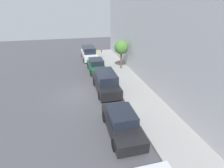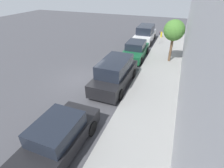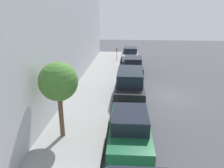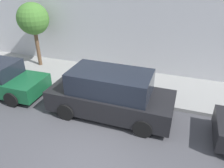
# 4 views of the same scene
# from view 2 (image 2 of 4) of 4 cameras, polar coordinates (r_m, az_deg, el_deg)

# --- Properties ---
(ground_plane) EXTENTS (60.00, 60.00, 0.00)m
(ground_plane) POSITION_cam_2_polar(r_m,az_deg,el_deg) (13.11, -9.25, 1.29)
(ground_plane) COLOR #424247
(sidewalk) EXTENTS (3.14, 32.00, 0.15)m
(sidewalk) POSITION_cam_2_polar(r_m,az_deg,el_deg) (11.64, 13.04, -2.75)
(sidewalk) COLOR gray
(sidewalk) RESTS_ON ground_plane
(parked_sedan_second) EXTENTS (1.92, 4.51, 1.54)m
(parked_sedan_second) POSITION_cam_2_polar(r_m,az_deg,el_deg) (7.82, -17.49, -16.69)
(parked_sedan_second) COLOR black
(parked_sedan_second) RESTS_ON ground_plane
(parked_minivan_third) EXTENTS (2.02, 4.91, 1.90)m
(parked_minivan_third) POSITION_cam_2_polar(r_m,az_deg,el_deg) (11.88, 0.96, 3.51)
(parked_minivan_third) COLOR black
(parked_minivan_third) RESTS_ON ground_plane
(parked_sedan_fourth) EXTENTS (1.92, 4.53, 1.54)m
(parked_sedan_fourth) POSITION_cam_2_polar(r_m,az_deg,el_deg) (16.91, 7.63, 10.86)
(parked_sedan_fourth) COLOR #14512D
(parked_sedan_fourth) RESTS_ON ground_plane
(parked_minivan_fifth) EXTENTS (2.02, 4.93, 1.90)m
(parked_minivan_fifth) POSITION_cam_2_polar(r_m,az_deg,el_deg) (22.12, 10.80, 15.76)
(parked_minivan_fifth) COLOR silver
(parked_minivan_fifth) RESTS_ON ground_plane
(parking_meter_far) EXTENTS (0.11, 0.15, 1.37)m
(parking_meter_far) POSITION_cam_2_polar(r_m,az_deg,el_deg) (21.03, 15.20, 14.71)
(parking_meter_far) COLOR #ADADB2
(parking_meter_far) RESTS_ON sidewalk
(street_tree) EXTENTS (1.72, 1.72, 3.56)m
(street_tree) POSITION_cam_2_polar(r_m,az_deg,el_deg) (15.92, 19.61, 16.10)
(street_tree) COLOR brown
(street_tree) RESTS_ON sidewalk
(fire_hydrant) EXTENTS (0.20, 0.20, 0.69)m
(fire_hydrant) POSITION_cam_2_polar(r_m,az_deg,el_deg) (24.11, 15.82, 15.31)
(fire_hydrant) COLOR gold
(fire_hydrant) RESTS_ON sidewalk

